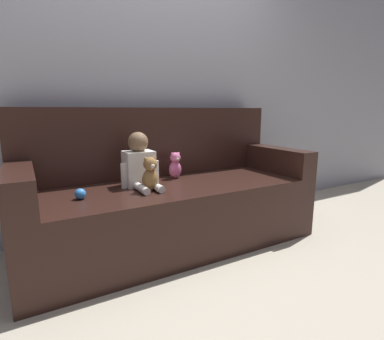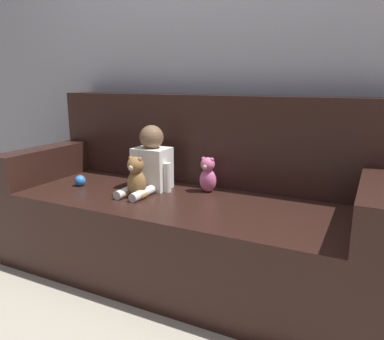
{
  "view_description": "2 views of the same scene",
  "coord_description": "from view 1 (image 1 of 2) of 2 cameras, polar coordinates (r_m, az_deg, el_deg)",
  "views": [
    {
      "loc": [
        -0.94,
        -1.95,
        1.01
      ],
      "look_at": [
        0.11,
        -0.09,
        0.58
      ],
      "focal_mm": 28.0,
      "sensor_mm": 36.0,
      "label": 1
    },
    {
      "loc": [
        0.95,
        -1.79,
        1.11
      ],
      "look_at": [
        0.09,
        -0.06,
        0.65
      ],
      "focal_mm": 35.0,
      "sensor_mm": 36.0,
      "label": 2
    }
  ],
  "objects": [
    {
      "name": "ground_plane",
      "position": [
        2.39,
        -3.58,
        -13.6
      ],
      "size": [
        12.0,
        12.0,
        0.0
      ],
      "primitive_type": "plane",
      "color": "#B7AD99"
    },
    {
      "name": "wall_back",
      "position": [
        2.65,
        -8.99,
        17.56
      ],
      "size": [
        8.0,
        0.05,
        2.6
      ],
      "color": "#93939E",
      "rests_on": "ground_plane"
    },
    {
      "name": "couch",
      "position": [
        2.32,
        -4.37,
        -5.12
      ],
      "size": [
        2.13,
        0.85,
        1.03
      ],
      "color": "black",
      "rests_on": "ground_plane"
    },
    {
      "name": "person_baby",
      "position": [
        2.15,
        -9.96,
        1.09
      ],
      "size": [
        0.28,
        0.37,
        0.38
      ],
      "color": "white",
      "rests_on": "couch"
    },
    {
      "name": "teddy_bear_brown",
      "position": [
        2.0,
        -7.92,
        -0.97
      ],
      "size": [
        0.14,
        0.11,
        0.23
      ],
      "color": "olive",
      "rests_on": "couch"
    },
    {
      "name": "plush_toy_side",
      "position": [
        2.37,
        -3.21,
        0.88
      ],
      "size": [
        0.1,
        0.1,
        0.21
      ],
      "color": "#DB6699",
      "rests_on": "couch"
    },
    {
      "name": "toy_ball",
      "position": [
        1.94,
        -20.51,
        -4.29
      ],
      "size": [
        0.07,
        0.07,
        0.07
      ],
      "color": "#337FDB",
      "rests_on": "couch"
    }
  ]
}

